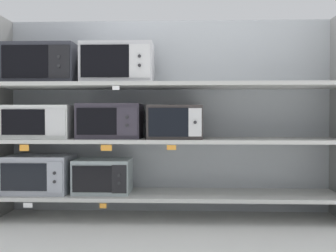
% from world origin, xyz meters
% --- Properties ---
extents(back_panel, '(2.92, 0.04, 1.64)m').
position_xyz_m(back_panel, '(0.00, 0.27, 0.82)').
color(back_panel, '#9EA3A8').
rests_on(back_panel, ground).
extents(shelf_0, '(2.72, 0.50, 0.03)m').
position_xyz_m(shelf_0, '(0.00, 0.00, 0.19)').
color(shelf_0, beige).
rests_on(shelf_0, ground).
extents(microwave_0, '(0.51, 0.40, 0.30)m').
position_xyz_m(microwave_0, '(-1.04, -0.00, 0.35)').
color(microwave_0, '#9A9FA9').
rests_on(microwave_0, shelf_0).
extents(microwave_1, '(0.45, 0.35, 0.27)m').
position_xyz_m(microwave_1, '(-0.53, -0.00, 0.34)').
color(microwave_1, '#98A6A7').
rests_on(microwave_1, shelf_0).
extents(price_tag_0, '(0.07, 0.00, 0.04)m').
position_xyz_m(price_tag_0, '(-1.05, -0.25, 0.15)').
color(price_tag_0, white).
extents(price_tag_1, '(0.05, 0.00, 0.04)m').
position_xyz_m(price_tag_1, '(-0.48, -0.25, 0.15)').
color(price_tag_1, orange).
extents(shelf_1, '(2.72, 0.50, 0.03)m').
position_xyz_m(shelf_1, '(0.00, 0.00, 0.63)').
color(shelf_1, beige).
extents(microwave_2, '(0.53, 0.35, 0.27)m').
position_xyz_m(microwave_2, '(-1.04, -0.00, 0.78)').
color(microwave_2, silver).
rests_on(microwave_2, shelf_1).
extents(microwave_3, '(0.50, 0.38, 0.28)m').
position_xyz_m(microwave_3, '(-0.46, -0.00, 0.78)').
color(microwave_3, '#332E38').
rests_on(microwave_3, shelf_1).
extents(microwave_4, '(0.43, 0.43, 0.27)m').
position_xyz_m(microwave_4, '(0.06, -0.00, 0.78)').
color(microwave_4, '#342E2D').
rests_on(microwave_4, shelf_1).
extents(price_tag_2, '(0.07, 0.00, 0.05)m').
position_xyz_m(price_tag_2, '(-1.07, -0.25, 0.58)').
color(price_tag_2, orange).
extents(price_tag_3, '(0.08, 0.00, 0.04)m').
position_xyz_m(price_tag_3, '(-0.45, -0.25, 0.59)').
color(price_tag_3, orange).
extents(price_tag_4, '(0.07, 0.00, 0.04)m').
position_xyz_m(price_tag_4, '(0.04, -0.25, 0.59)').
color(price_tag_4, orange).
extents(shelf_2, '(2.72, 0.50, 0.03)m').
position_xyz_m(shelf_2, '(0.00, 0.00, 1.07)').
color(shelf_2, beige).
extents(microwave_5, '(0.56, 0.34, 0.32)m').
position_xyz_m(microwave_5, '(-1.02, -0.00, 1.24)').
color(microwave_5, '#2D2F37').
rests_on(microwave_5, shelf_2).
extents(microwave_6, '(0.57, 0.34, 0.32)m').
position_xyz_m(microwave_6, '(-0.40, -0.00, 1.24)').
color(microwave_6, '#BCBBBF').
rests_on(microwave_6, shelf_2).
extents(price_tag_5, '(0.05, 0.00, 0.03)m').
position_xyz_m(price_tag_5, '(-0.38, -0.25, 1.03)').
color(price_tag_5, white).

